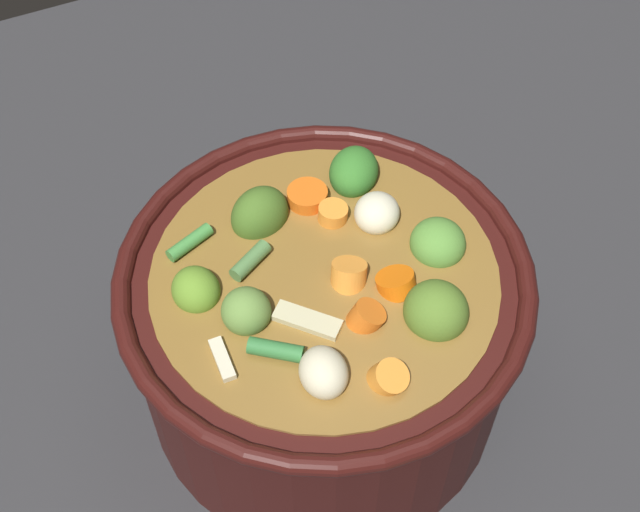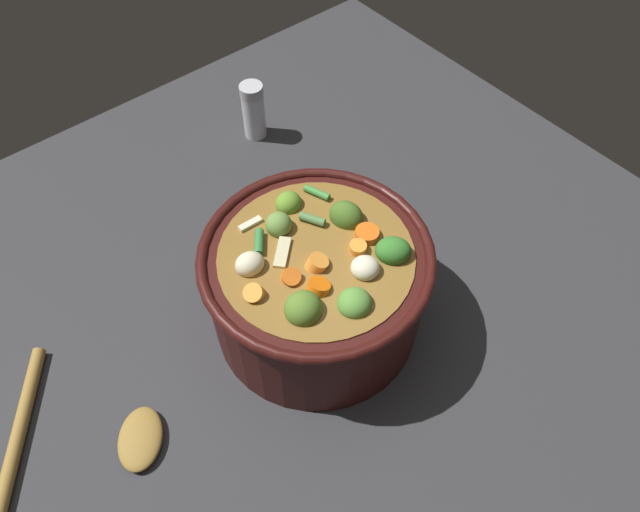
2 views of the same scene
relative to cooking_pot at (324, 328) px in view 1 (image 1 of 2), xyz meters
The scene contains 2 objects.
ground_plane 0.08m from the cooking_pot, 72.49° to the right, with size 1.10×1.10×0.00m, color #2D2D30.
cooking_pot is the anchor object (origin of this frame).
Camera 1 is at (0.29, -0.14, 0.58)m, focal length 48.37 mm.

